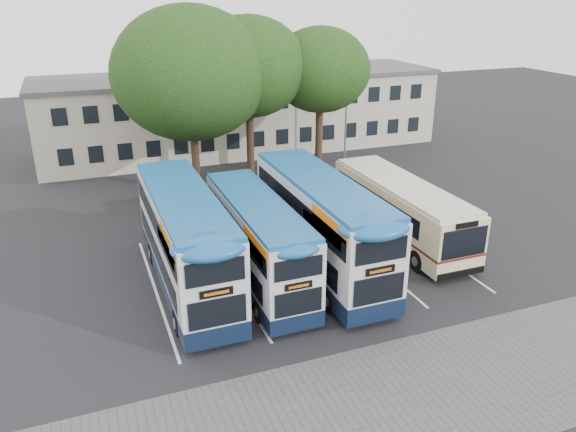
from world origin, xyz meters
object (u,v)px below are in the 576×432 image
(tree_mid, at_px, (248,67))
(bus_dd_mid, at_px, (258,239))
(tree_left, at_px, (190,74))
(tree_right, at_px, (320,70))
(bus_dd_left, at_px, (186,237))
(bus_single, at_px, (400,207))
(lamp_post, at_px, (347,96))
(bus_dd_right, at_px, (321,221))

(tree_mid, distance_m, bus_dd_mid, 15.11)
(tree_left, height_order, tree_right, tree_left)
(bus_dd_left, relative_size, bus_single, 1.01)
(lamp_post, height_order, bus_single, lamp_post)
(tree_left, distance_m, tree_mid, 3.91)
(bus_dd_mid, bearing_deg, bus_dd_left, 167.12)
(bus_dd_right, distance_m, bus_single, 5.82)
(tree_mid, bearing_deg, tree_left, -172.16)
(tree_left, height_order, bus_dd_right, tree_left)
(tree_mid, bearing_deg, lamp_post, 15.26)
(bus_dd_left, relative_size, bus_dd_mid, 1.12)
(lamp_post, xyz_separation_m, bus_dd_right, (-9.08, -15.59, -2.59))
(tree_left, height_order, bus_dd_left, tree_left)
(tree_mid, height_order, bus_dd_left, tree_mid)
(bus_dd_mid, relative_size, bus_single, 0.90)
(bus_dd_right, relative_size, bus_single, 1.03)
(tree_right, height_order, bus_single, tree_right)
(bus_dd_left, distance_m, bus_dd_mid, 3.17)
(tree_left, distance_m, bus_dd_left, 13.66)
(bus_single, bearing_deg, lamp_post, 75.19)
(lamp_post, xyz_separation_m, bus_dd_mid, (-12.19, -15.71, -2.90))
(tree_right, bearing_deg, bus_dd_mid, -123.89)
(tree_left, bearing_deg, tree_mid, 7.84)
(tree_right, xyz_separation_m, bus_dd_left, (-11.86, -12.37, -5.02))
(tree_right, height_order, bus_dd_right, tree_right)
(tree_mid, relative_size, bus_dd_mid, 1.16)
(tree_left, bearing_deg, bus_dd_mid, -90.19)
(tree_right, bearing_deg, tree_left, -179.03)
(lamp_post, relative_size, bus_dd_mid, 0.95)
(tree_mid, height_order, bus_single, tree_mid)
(tree_mid, bearing_deg, bus_dd_left, -118.74)
(bus_dd_mid, bearing_deg, lamp_post, 52.20)
(tree_left, relative_size, bus_single, 1.11)
(bus_dd_right, bearing_deg, bus_dd_mid, -177.71)
(tree_left, distance_m, bus_dd_mid, 14.05)
(tree_mid, distance_m, bus_dd_right, 14.39)
(bus_dd_left, bearing_deg, tree_left, 75.67)
(tree_mid, xyz_separation_m, bus_single, (4.65, -11.44, -6.06))
(lamp_post, xyz_separation_m, tree_left, (-12.15, -2.79, 2.63))
(bus_dd_left, bearing_deg, bus_single, 6.40)
(tree_mid, height_order, bus_dd_right, tree_mid)
(tree_left, relative_size, bus_dd_mid, 1.24)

